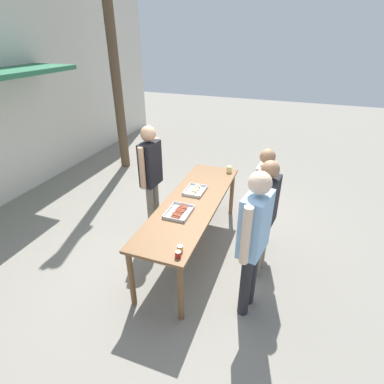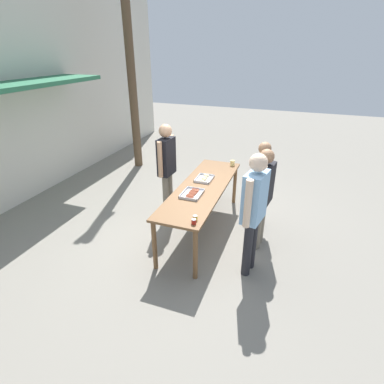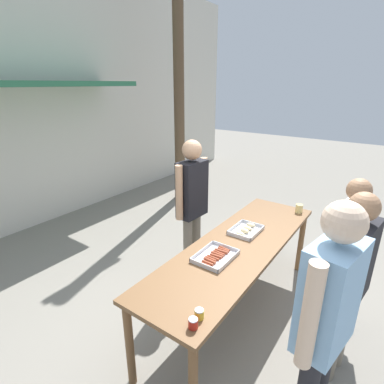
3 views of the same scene
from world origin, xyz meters
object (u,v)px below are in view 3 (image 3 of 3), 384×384
condiment_jar_ketchup (199,314)px  person_customer_waiting_in_line (350,274)px  food_tray_buns (246,230)px  beer_cup (299,208)px  person_server_behind_table (192,198)px  utility_pole (179,72)px  person_customer_holding_hotdog (327,314)px  food_tray_sausages (216,256)px  person_customer_with_cup (348,244)px  condiment_jar_mustard (193,323)px

condiment_jar_ketchup → person_customer_waiting_in_line: (0.96, -0.78, 0.10)m
food_tray_buns → beer_cup: 0.93m
person_server_behind_table → utility_pole: 3.30m
person_customer_holding_hotdog → person_server_behind_table: bearing=-111.4°
person_server_behind_table → person_customer_holding_hotdog: person_customer_holding_hotdog is taller
food_tray_sausages → person_customer_with_cup: (0.77, -0.99, 0.10)m
person_customer_holding_hotdog → person_customer_with_cup: bearing=-166.7°
person_server_behind_table → utility_pole: (2.22, 1.91, 1.51)m
food_tray_buns → food_tray_sausages: bearing=-180.0°
food_tray_buns → utility_pole: bearing=49.8°
food_tray_sausages → person_customer_holding_hotdog: bearing=-113.3°
food_tray_sausages → food_tray_buns: 0.64m
condiment_jar_ketchup → beer_cup: beer_cup is taller
food_tray_sausages → food_tray_buns: food_tray_buns is taller
condiment_jar_ketchup → utility_pole: (3.60, 2.95, 1.71)m
utility_pole → condiment_jar_mustard: bearing=-141.2°
food_tray_buns → condiment_jar_mustard: 1.49m
beer_cup → utility_pole: bearing=65.2°
food_tray_sausages → person_customer_with_cup: bearing=-52.1°
condiment_jar_mustard → person_server_behind_table: bearing=35.8°
condiment_jar_ketchup → person_server_behind_table: (1.38, 1.05, 0.19)m
condiment_jar_ketchup → person_customer_waiting_in_line: size_ratio=0.04×
food_tray_sausages → condiment_jar_ketchup: bearing=-157.0°
food_tray_sausages → person_server_behind_table: person_server_behind_table is taller
condiment_jar_mustard → utility_pole: utility_pole is taller
food_tray_sausages → utility_pole: utility_pole is taller
condiment_jar_mustard → beer_cup: size_ratio=0.69×
food_tray_sausages → person_customer_waiting_in_line: bearing=-77.9°
person_server_behind_table → person_customer_with_cup: size_ratio=1.11×
condiment_jar_mustard → food_tray_buns: bearing=12.5°
food_tray_buns → person_customer_waiting_in_line: (-0.41, -1.08, 0.11)m
person_server_behind_table → person_customer_waiting_in_line: bearing=-99.4°
person_server_behind_table → person_customer_with_cup: 1.73m
person_customer_waiting_in_line → food_tray_sausages: bearing=-69.6°
food_tray_buns → condiment_jar_ketchup: (-1.37, -0.31, 0.02)m
utility_pole → person_server_behind_table: bearing=-139.3°
food_tray_buns → condiment_jar_ketchup: size_ratio=5.13×
beer_cup → person_server_behind_table: bearing=129.3°
condiment_jar_mustard → person_customer_with_cup: size_ratio=0.04×
condiment_jar_mustard → beer_cup: 2.33m
food_tray_buns → person_server_behind_table: 0.77m
condiment_jar_mustard → condiment_jar_ketchup: 0.09m
beer_cup → person_customer_holding_hotdog: 2.11m
food_tray_buns → beer_cup: size_ratio=3.54×
person_customer_holding_hotdog → person_customer_waiting_in_line: bearing=-172.4°
condiment_jar_mustard → utility_pole: 5.04m
person_customer_with_cup → person_customer_waiting_in_line: (-0.54, -0.10, 0.02)m
food_tray_buns → condiment_jar_mustard: bearing=-167.5°
person_server_behind_table → food_tray_buns: bearing=-87.3°
person_customer_waiting_in_line → utility_pole: utility_pole is taller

